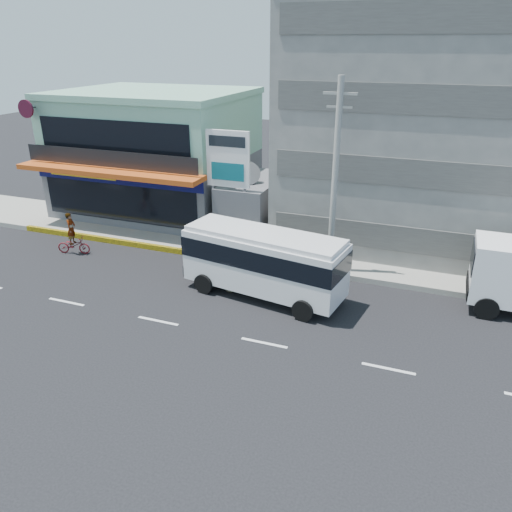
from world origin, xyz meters
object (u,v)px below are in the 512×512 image
(shop_building, at_px, (158,156))
(sedan, at_px, (257,276))
(satellite_dish, at_px, (248,182))
(utility_pole_near, at_px, (335,180))
(minibus, at_px, (264,259))
(motorcycle_rider, at_px, (73,240))
(concrete_building, at_px, (433,124))
(billboard, at_px, (228,166))

(shop_building, bearing_deg, sedan, -40.69)
(satellite_dish, height_order, utility_pole_near, utility_pole_near)
(minibus, bearing_deg, satellite_dish, 116.75)
(sedan, xyz_separation_m, motorcycle_rider, (-11.56, 0.52, 0.09))
(minibus, bearing_deg, concrete_building, 59.76)
(satellite_dish, bearing_deg, concrete_building, 21.80)
(shop_building, distance_m, minibus, 15.42)
(concrete_building, relative_size, utility_pole_near, 1.60)
(satellite_dish, distance_m, billboard, 2.31)
(sedan, height_order, motorcycle_rider, motorcycle_rider)
(concrete_building, xyz_separation_m, minibus, (-6.44, -11.05, -5.05))
(shop_building, height_order, utility_pole_near, utility_pole_near)
(utility_pole_near, height_order, minibus, utility_pole_near)
(shop_building, bearing_deg, concrete_building, 3.35)
(shop_building, bearing_deg, billboard, -32.32)
(billboard, bearing_deg, utility_pole_near, -15.48)
(sedan, bearing_deg, utility_pole_near, -50.95)
(shop_building, height_order, motorcycle_rider, shop_building)
(shop_building, xyz_separation_m, concrete_building, (18.00, 1.05, 3.00))
(shop_building, relative_size, motorcycle_rider, 5.03)
(satellite_dish, bearing_deg, billboard, -105.52)
(concrete_building, xyz_separation_m, motorcycle_rider, (-18.56, -10.00, -6.19))
(shop_building, bearing_deg, minibus, -40.87)
(concrete_building, relative_size, satellite_dish, 10.67)
(shop_building, height_order, minibus, shop_building)
(shop_building, height_order, billboard, shop_building)
(concrete_building, bearing_deg, shop_building, -176.65)
(billboard, height_order, motorcycle_rider, billboard)
(concrete_building, relative_size, motorcycle_rider, 6.49)
(minibus, bearing_deg, billboard, 127.67)
(utility_pole_near, relative_size, motorcycle_rider, 4.05)
(sedan, distance_m, motorcycle_rider, 11.58)
(utility_pole_near, bearing_deg, sedan, -135.84)
(concrete_building, bearing_deg, motorcycle_rider, -151.70)
(concrete_building, distance_m, utility_pole_near, 8.79)
(satellite_dish, relative_size, billboard, 0.22)
(concrete_building, height_order, minibus, concrete_building)
(sedan, relative_size, motorcycle_rider, 1.73)
(utility_pole_near, bearing_deg, billboard, 164.52)
(satellite_dish, distance_m, sedan, 7.72)
(utility_pole_near, distance_m, sedan, 6.09)
(motorcycle_rider, bearing_deg, sedan, -2.55)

